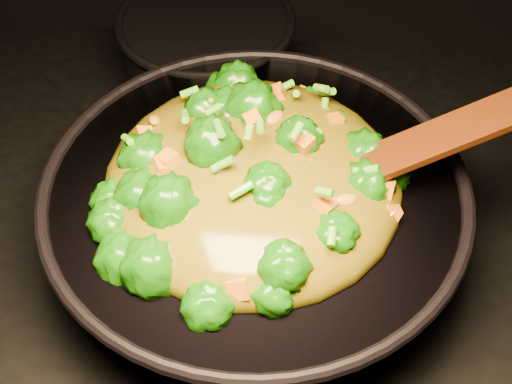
# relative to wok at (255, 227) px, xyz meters

# --- Properties ---
(wok) EXTENTS (0.47, 0.47, 0.12)m
(wok) POSITION_rel_wok_xyz_m (0.00, 0.00, 0.00)
(wok) COLOR black
(wok) RESTS_ON stovetop
(stir_fry) EXTENTS (0.36, 0.36, 0.11)m
(stir_fry) POSITION_rel_wok_xyz_m (-0.00, 0.00, 0.12)
(stir_fry) COLOR #155A06
(stir_fry) RESTS_ON wok
(spatula) EXTENTS (0.28, 0.12, 0.12)m
(spatula) POSITION_rel_wok_xyz_m (0.14, 0.01, 0.11)
(spatula) COLOR #351308
(spatula) RESTS_ON wok
(back_pot) EXTENTS (0.30, 0.30, 0.13)m
(back_pot) POSITION_rel_wok_xyz_m (-0.10, 0.29, 0.00)
(back_pot) COLOR black
(back_pot) RESTS_ON stovetop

